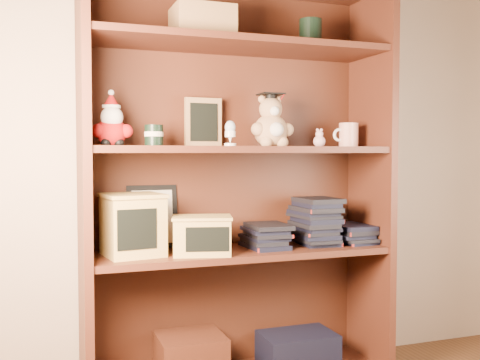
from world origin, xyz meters
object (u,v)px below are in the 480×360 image
at_px(bookcase, 235,190).
at_px(treats_box, 133,224).
at_px(grad_teddy_bear, 271,126).
at_px(teacher_mug, 348,135).

xyz_separation_m(bookcase, treats_box, (-0.41, -0.05, -0.11)).
distance_m(grad_teddy_bear, teacher_mug, 0.35).
relative_size(grad_teddy_bear, treats_box, 0.91).
bearing_deg(treats_box, bookcase, 7.12).
relative_size(bookcase, teacher_mug, 14.31).
height_order(teacher_mug, treats_box, teacher_mug).
relative_size(bookcase, grad_teddy_bear, 7.42).
bearing_deg(teacher_mug, grad_teddy_bear, -178.93).
bearing_deg(teacher_mug, treats_box, -179.94).
distance_m(grad_teddy_bear, treats_box, 0.66).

